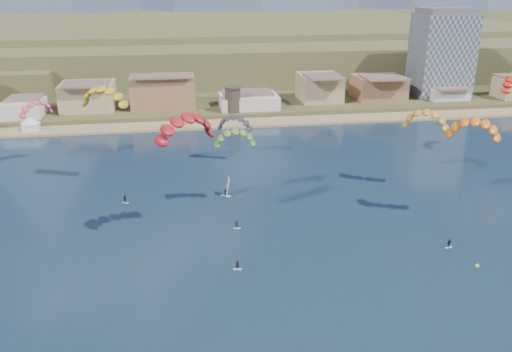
% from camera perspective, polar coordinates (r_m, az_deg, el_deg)
% --- Properties ---
extents(ground, '(2400.00, 2400.00, 0.00)m').
position_cam_1_polar(ground, '(74.96, 3.93, -15.95)').
color(ground, '#0E1C32').
rests_on(ground, ground).
extents(beach, '(2200.00, 12.00, 0.90)m').
position_cam_1_polar(beach, '(170.91, -3.85, 5.68)').
color(beach, tan).
rests_on(beach, ground).
extents(land, '(2200.00, 900.00, 4.00)m').
position_cam_1_polar(land, '(620.17, -7.88, 16.52)').
color(land, brown).
rests_on(land, ground).
extents(foothills, '(940.00, 210.00, 18.00)m').
position_cam_1_polar(foothills, '(295.31, -1.76, 13.88)').
color(foothills, brown).
rests_on(foothills, ground).
extents(town, '(400.00, 24.00, 12.00)m').
position_cam_1_polar(town, '(185.92, -16.89, 8.53)').
color(town, silver).
rests_on(town, ground).
extents(apartment_tower, '(20.00, 16.00, 32.00)m').
position_cam_1_polar(apartment_tower, '(212.82, 19.43, 12.41)').
color(apartment_tower, gray).
rests_on(apartment_tower, ground).
extents(watchtower, '(5.82, 5.82, 8.60)m').
position_cam_1_polar(watchtower, '(177.66, -2.52, 8.32)').
color(watchtower, '#47382D').
rests_on(watchtower, ground).
extents(kitesurfer_red, '(13.90, 17.02, 26.01)m').
position_cam_1_polar(kitesurfer_red, '(89.49, -7.66, 5.74)').
color(kitesurfer_red, silver).
rests_on(kitesurfer_red, ground).
extents(kitesurfer_yellow, '(11.72, 16.12, 24.68)m').
position_cam_1_polar(kitesurfer_yellow, '(119.89, -16.15, 8.57)').
color(kitesurfer_yellow, silver).
rests_on(kitesurfer_yellow, ground).
extents(kitesurfer_orange, '(14.45, 15.76, 23.22)m').
position_cam_1_polar(kitesurfer_orange, '(105.87, 22.53, 5.11)').
color(kitesurfer_orange, silver).
rests_on(kitesurfer_orange, ground).
extents(kitesurfer_green, '(8.80, 12.21, 18.41)m').
position_cam_1_polar(kitesurfer_green, '(104.23, -2.29, 4.36)').
color(kitesurfer_green, silver).
rests_on(kitesurfer_green, ground).
extents(distant_kite_pink, '(8.74, 7.96, 18.35)m').
position_cam_1_polar(distant_kite_pink, '(138.93, -22.72, 7.03)').
color(distant_kite_pink, '#262626').
rests_on(distant_kite_pink, ground).
extents(distant_kite_dark, '(10.01, 7.21, 14.43)m').
position_cam_1_polar(distant_kite_dark, '(133.07, -2.34, 6.03)').
color(distant_kite_dark, '#262626').
rests_on(distant_kite_dark, ground).
extents(distant_kite_orange, '(10.88, 8.79, 19.68)m').
position_cam_1_polar(distant_kite_orange, '(120.43, 17.92, 6.18)').
color(distant_kite_orange, '#262626').
rests_on(distant_kite_orange, ground).
extents(distant_kite_red, '(7.94, 9.29, 22.24)m').
position_cam_1_polar(distant_kite_red, '(151.97, 25.58, 9.24)').
color(distant_kite_red, '#262626').
rests_on(distant_kite_red, ground).
extents(windsurfer, '(2.57, 2.54, 4.06)m').
position_cam_1_polar(windsurfer, '(114.33, -3.22, -1.58)').
color(windsurfer, silver).
rests_on(windsurfer, ground).
extents(buoy, '(0.68, 0.68, 0.68)m').
position_cam_1_polar(buoy, '(95.31, 22.80, -8.93)').
color(buoy, '#FFFA1A').
rests_on(buoy, ground).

